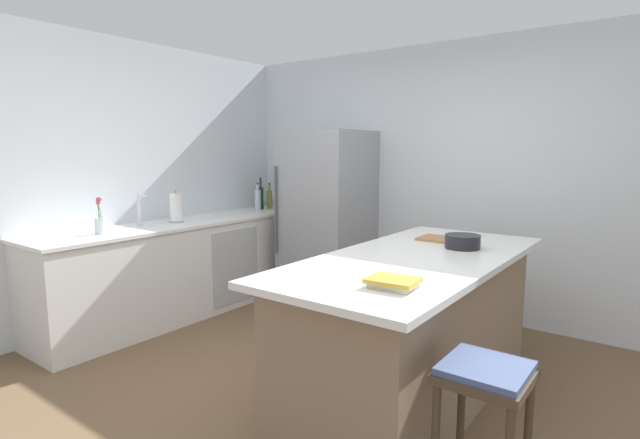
# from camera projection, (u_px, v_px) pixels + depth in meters

# --- Properties ---
(ground_plane) EXTENTS (7.20, 7.20, 0.00)m
(ground_plane) POSITION_uv_depth(u_px,v_px,m) (312.00, 404.00, 3.07)
(ground_plane) COLOR brown
(wall_rear) EXTENTS (6.00, 0.10, 2.60)m
(wall_rear) POSITION_uv_depth(u_px,v_px,m) (454.00, 180.00, 4.67)
(wall_rear) COLOR silver
(wall_rear) RESTS_ON ground_plane
(wall_left) EXTENTS (0.10, 6.00, 2.60)m
(wall_left) POSITION_uv_depth(u_px,v_px,m) (95.00, 183.00, 4.34)
(wall_left) COLOR silver
(wall_left) RESTS_ON ground_plane
(counter_run_left) EXTENTS (0.68, 2.91, 0.91)m
(counter_run_left) POSITION_uv_depth(u_px,v_px,m) (185.00, 267.00, 4.76)
(counter_run_left) COLOR silver
(counter_run_left) RESTS_ON ground_plane
(kitchen_island) EXTENTS (0.99, 2.22, 0.94)m
(kitchen_island) POSITION_uv_depth(u_px,v_px,m) (414.00, 327.00, 3.09)
(kitchen_island) COLOR #8E755B
(kitchen_island) RESTS_ON ground_plane
(refrigerator) EXTENTS (0.81, 0.79, 1.79)m
(refrigerator) POSITION_uv_depth(u_px,v_px,m) (327.00, 217.00, 5.10)
(refrigerator) COLOR #93969B
(refrigerator) RESTS_ON ground_plane
(bar_stool) EXTENTS (0.36, 0.36, 0.70)m
(bar_stool) POSITION_uv_depth(u_px,v_px,m) (485.00, 394.00, 2.06)
(bar_stool) COLOR #473828
(bar_stool) RESTS_ON ground_plane
(sink_faucet) EXTENTS (0.15, 0.05, 0.30)m
(sink_faucet) POSITION_uv_depth(u_px,v_px,m) (140.00, 209.00, 4.35)
(sink_faucet) COLOR silver
(sink_faucet) RESTS_ON counter_run_left
(flower_vase) EXTENTS (0.08, 0.08, 0.31)m
(flower_vase) POSITION_uv_depth(u_px,v_px,m) (100.00, 223.00, 3.96)
(flower_vase) COLOR silver
(flower_vase) RESTS_ON counter_run_left
(paper_towel_roll) EXTENTS (0.14, 0.14, 0.31)m
(paper_towel_roll) POSITION_uv_depth(u_px,v_px,m) (176.00, 208.00, 4.61)
(paper_towel_roll) COLOR gray
(paper_towel_roll) RESTS_ON counter_run_left
(hot_sauce_bottle) EXTENTS (0.05, 0.05, 0.19)m
(hot_sauce_bottle) POSITION_uv_depth(u_px,v_px,m) (276.00, 201.00, 5.75)
(hot_sauce_bottle) COLOR red
(hot_sauce_bottle) RESTS_ON counter_run_left
(olive_oil_bottle) EXTENTS (0.06, 0.06, 0.30)m
(olive_oil_bottle) POSITION_uv_depth(u_px,v_px,m) (269.00, 199.00, 5.68)
(olive_oil_bottle) COLOR olive
(olive_oil_bottle) RESTS_ON counter_run_left
(wine_bottle) EXTENTS (0.06, 0.06, 0.36)m
(wine_bottle) POSITION_uv_depth(u_px,v_px,m) (261.00, 197.00, 5.63)
(wine_bottle) COLOR #19381E
(wine_bottle) RESTS_ON counter_run_left
(soda_bottle) EXTENTS (0.07, 0.07, 0.31)m
(soda_bottle) POSITION_uv_depth(u_px,v_px,m) (258.00, 199.00, 5.52)
(soda_bottle) COLOR silver
(soda_bottle) RESTS_ON counter_run_left
(cookbook_stack) EXTENTS (0.25, 0.21, 0.05)m
(cookbook_stack) POSITION_uv_depth(u_px,v_px,m) (393.00, 283.00, 2.33)
(cookbook_stack) COLOR silver
(cookbook_stack) RESTS_ON kitchen_island
(mixing_bowl) EXTENTS (0.23, 0.23, 0.09)m
(mixing_bowl) POSITION_uv_depth(u_px,v_px,m) (463.00, 242.00, 3.26)
(mixing_bowl) COLOR black
(mixing_bowl) RESTS_ON kitchen_island
(cutting_board) EXTENTS (0.35, 0.24, 0.02)m
(cutting_board) POSITION_uv_depth(u_px,v_px,m) (443.00, 239.00, 3.54)
(cutting_board) COLOR #9E7042
(cutting_board) RESTS_ON kitchen_island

